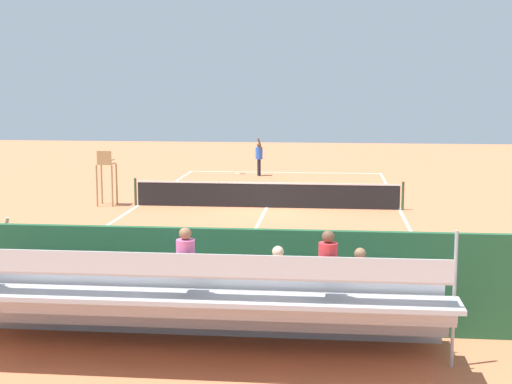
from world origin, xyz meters
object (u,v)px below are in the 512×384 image
(umpire_chair, at_px, (106,172))
(tennis_player, at_px, (259,156))
(bleacher_stand, at_px, (187,302))
(courtside_bench, at_px, (325,294))
(tennis_racket, at_px, (238,174))
(tennis_ball_near, at_px, (285,179))
(line_judge, at_px, (3,262))
(equipment_bag, at_px, (229,311))
(tennis_net, at_px, (267,195))

(umpire_chair, distance_m, tennis_player, 10.86)
(bleacher_stand, distance_m, tennis_player, 24.90)
(tennis_player, bearing_deg, courtside_bench, 98.89)
(courtside_bench, distance_m, tennis_player, 23.06)
(tennis_racket, height_order, tennis_ball_near, tennis_ball_near)
(bleacher_stand, height_order, line_judge, bleacher_stand)
(umpire_chair, distance_m, courtside_bench, 15.68)
(bleacher_stand, bearing_deg, tennis_player, -87.33)
(equipment_bag, xyz_separation_m, tennis_racket, (2.80, -23.48, -0.16))
(tennis_net, bearing_deg, line_judge, 71.36)
(tennis_player, bearing_deg, tennis_ball_near, 137.25)
(courtside_bench, relative_size, tennis_racket, 3.15)
(tennis_net, height_order, bleacher_stand, bleacher_stand)
(tennis_racket, relative_size, line_judge, 0.30)
(equipment_bag, bearing_deg, bleacher_stand, 76.20)
(tennis_net, bearing_deg, tennis_player, -82.65)
(bleacher_stand, distance_m, umpire_chair, 16.41)
(tennis_player, bearing_deg, equipment_bag, 94.10)
(tennis_net, bearing_deg, tennis_ball_near, -91.11)
(tennis_net, xyz_separation_m, umpire_chair, (6.20, 0.14, 0.81))
(umpire_chair, relative_size, tennis_player, 1.11)
(tennis_net, xyz_separation_m, bleacher_stand, (0.06, 15.36, 0.45))
(equipment_bag, bearing_deg, tennis_net, -88.21)
(umpire_chair, height_order, tennis_player, umpire_chair)
(courtside_bench, xyz_separation_m, equipment_bag, (1.92, 0.13, -0.38))
(line_judge, bearing_deg, umpire_chair, -82.24)
(tennis_racket, bearing_deg, line_judge, 84.96)
(tennis_racket, relative_size, tennis_ball_near, 8.66)
(umpire_chair, relative_size, line_judge, 1.11)
(tennis_net, relative_size, line_judge, 5.35)
(tennis_ball_near, height_order, line_judge, line_judge)
(equipment_bag, bearing_deg, courtside_bench, -176.17)
(equipment_bag, bearing_deg, tennis_racket, -83.20)
(bleacher_stand, distance_m, line_judge, 4.90)
(bleacher_stand, xyz_separation_m, umpire_chair, (6.14, -15.22, 0.36))
(umpire_chair, relative_size, tennis_racket, 3.74)
(tennis_ball_near, bearing_deg, bleacher_stand, 89.46)
(umpire_chair, height_order, equipment_bag, umpire_chair)
(bleacher_stand, xyz_separation_m, tennis_ball_near, (-0.22, -23.59, -0.92))
(bleacher_stand, relative_size, tennis_player, 4.70)
(umpire_chair, bearing_deg, tennis_racket, -110.48)
(umpire_chair, bearing_deg, tennis_player, -117.26)
(tennis_net, distance_m, equipment_bag, 13.41)
(bleacher_stand, xyz_separation_m, tennis_player, (1.16, -24.87, 0.06))
(equipment_bag, relative_size, tennis_ball_near, 13.64)
(tennis_player, height_order, tennis_racket, tennis_player)
(equipment_bag, relative_size, tennis_player, 0.47)
(umpire_chair, distance_m, tennis_racket, 10.99)
(bleacher_stand, height_order, equipment_bag, bleacher_stand)
(bleacher_stand, bearing_deg, tennis_racket, -84.79)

